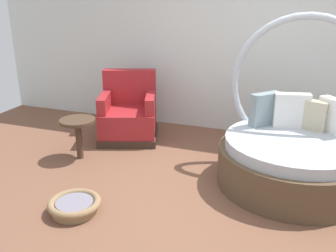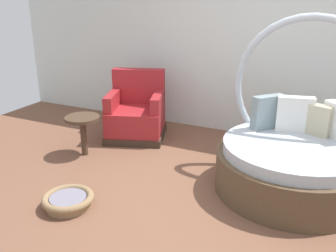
{
  "view_description": "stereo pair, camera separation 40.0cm",
  "coord_description": "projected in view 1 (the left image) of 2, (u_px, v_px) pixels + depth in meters",
  "views": [
    {
      "loc": [
        0.87,
        -3.31,
        2.04
      ],
      "look_at": [
        -0.53,
        0.55,
        0.55
      ],
      "focal_mm": 40.61,
      "sensor_mm": 36.0,
      "label": 1
    },
    {
      "loc": [
        1.24,
        -3.15,
        2.04
      ],
      "look_at": [
        -0.53,
        0.55,
        0.55
      ],
      "focal_mm": 40.61,
      "sensor_mm": 36.0,
      "label": 2
    }
  ],
  "objects": [
    {
      "name": "round_daybed",
      "position": [
        295.0,
        150.0,
        4.14
      ],
      "size": [
        1.62,
        1.62,
        1.81
      ],
      "color": "brown",
      "rests_on": "ground_plane"
    },
    {
      "name": "red_armchair",
      "position": [
        129.0,
        115.0,
        5.42
      ],
      "size": [
        1.02,
        1.02,
        0.94
      ],
      "color": "#38281E",
      "rests_on": "ground_plane"
    },
    {
      "name": "back_wall",
      "position": [
        242.0,
        43.0,
        5.37
      ],
      "size": [
        8.0,
        0.12,
        2.61
      ],
      "primitive_type": "cube",
      "color": "silver",
      "rests_on": "ground_plane"
    },
    {
      "name": "side_table",
      "position": [
        78.0,
        127.0,
        4.71
      ],
      "size": [
        0.44,
        0.44,
        0.52
      ],
      "color": "#473323",
      "rests_on": "ground_plane"
    },
    {
      "name": "ground_plane",
      "position": [
        198.0,
        200.0,
        3.9
      ],
      "size": [
        8.0,
        8.0,
        0.02
      ],
      "primitive_type": "cube",
      "color": "brown"
    },
    {
      "name": "pet_basket",
      "position": [
        75.0,
        205.0,
        3.65
      ],
      "size": [
        0.51,
        0.51,
        0.13
      ],
      "color": "#8E704C",
      "rests_on": "ground_plane"
    }
  ]
}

